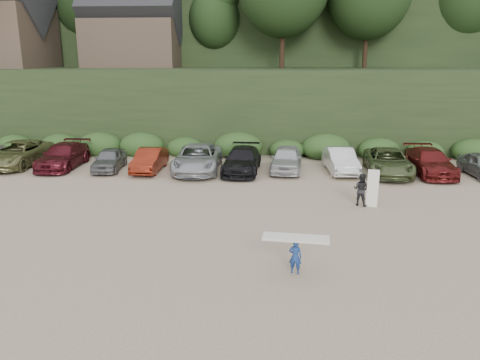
{
  "coord_description": "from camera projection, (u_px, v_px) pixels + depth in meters",
  "views": [
    {
      "loc": [
        0.73,
        -18.32,
        6.98
      ],
      "look_at": [
        -0.95,
        3.0,
        1.3
      ],
      "focal_mm": 35.0,
      "sensor_mm": 36.0,
      "label": 1
    }
  ],
  "objects": [
    {
      "name": "parked_cars",
      "position": [
        213.0,
        159.0,
        29.22
      ],
      "size": [
        39.45,
        6.46,
        1.63
      ],
      "color": "#A6A6AB",
      "rests_on": "ground"
    },
    {
      "name": "child_surfer",
      "position": [
        296.0,
        249.0,
        15.29
      ],
      "size": [
        2.21,
        0.8,
        1.3
      ],
      "color": "navy",
      "rests_on": "ground"
    },
    {
      "name": "ground",
      "position": [
        257.0,
        229.0,
        19.5
      ],
      "size": [
        120.0,
        120.0,
        0.0
      ],
      "primitive_type": "plane",
      "color": "tan",
      "rests_on": "ground"
    },
    {
      "name": "adult_surfer",
      "position": [
        362.0,
        189.0,
        22.35
      ],
      "size": [
        1.25,
        0.9,
        1.87
      ],
      "color": "black",
      "rests_on": "ground"
    },
    {
      "name": "hillside_backdrop",
      "position": [
        270.0,
        16.0,
        51.25
      ],
      "size": [
        90.0,
        41.5,
        28.0
      ],
      "color": "black",
      "rests_on": "ground"
    }
  ]
}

